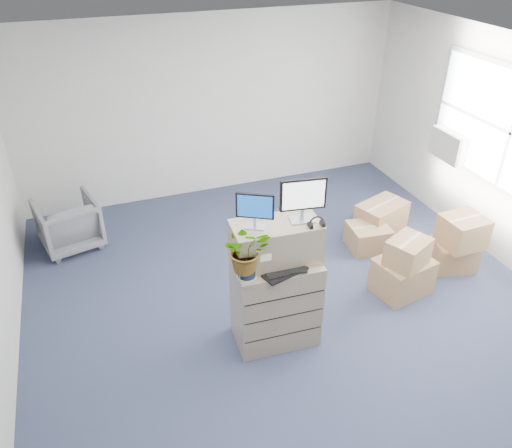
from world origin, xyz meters
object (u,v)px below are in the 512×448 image
Objects in this scene: filing_cabinet_lower at (276,301)px; keyboard at (285,272)px; potted_plant at (247,255)px; office_chair at (68,221)px; monitor_right at (303,198)px; water_bottle at (286,251)px; monitor_left at (255,209)px.

filing_cabinet_lower is 0.55m from keyboard.
potted_plant is (-0.36, -0.11, 0.76)m from filing_cabinet_lower.
potted_plant is 3.31m from office_chair.
monitor_right is 0.58m from water_bottle.
water_bottle reaches higher than filing_cabinet_lower.
office_chair is at bearing 110.06° from keyboard.
monitor_right is (0.26, 0.02, 1.18)m from filing_cabinet_lower.
water_bottle reaches higher than keyboard.
monitor_right is at bearing 116.99° from office_chair.
keyboard is 1.85× the size of water_bottle.
monitor_right reaches higher than keyboard.
filing_cabinet_lower is at bearing 113.34° from office_chair.
filing_cabinet_lower is 1.30× the size of office_chair.
keyboard reaches higher than office_chair.
potted_plant is at bearing 107.06° from office_chair.
monitor_left is 0.80× the size of keyboard.
office_chair is at bearing 128.58° from water_bottle.
potted_plant is (-0.15, -0.17, -0.37)m from monitor_left.
monitor_right is 3.69m from office_chair.
keyboard is 0.58× the size of office_chair.
potted_plant is at bearing -101.41° from monitor_left.
keyboard is 0.45m from potted_plant.
monitor_right is at bearing 23.55° from monitor_left.
office_chair is (-2.00, 2.63, -0.12)m from filing_cabinet_lower.
water_bottle is at bearing 7.38° from filing_cabinet_lower.
water_bottle is at bearing 114.70° from office_chair.
filing_cabinet_lower is 2.24× the size of keyboard.
office_chair is (-2.26, 2.61, -1.30)m from monitor_right.
monitor_right is at bearing 23.56° from keyboard.
monitor_left is 0.46× the size of office_chair.
monitor_left is at bearing 169.37° from water_bottle.
monitor_left is 0.66× the size of potted_plant.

